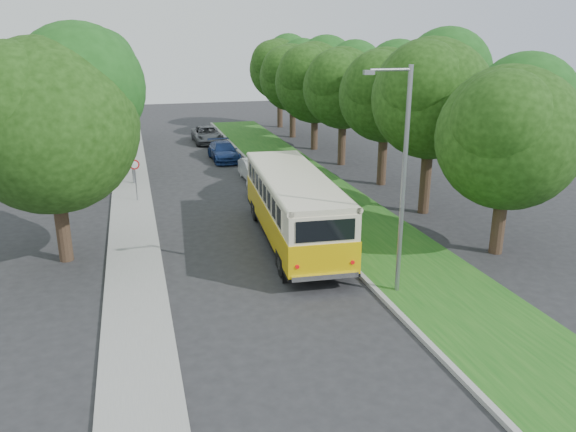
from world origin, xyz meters
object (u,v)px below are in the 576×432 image
object	(u,v)px
lamppost_near	(402,176)
vintage_bus	(294,209)
car_silver	(265,189)
lamppost_far	(127,119)
car_grey	(207,135)
car_blue	(224,151)
car_white	(255,170)

from	to	relation	value
lamppost_near	vintage_bus	size ratio (longest dim) A/B	0.74
lamppost_near	car_silver	world-z (taller)	lamppost_near
lamppost_far	car_grey	xyz separation A→B (m)	(6.44, 13.22, -3.42)
car_blue	lamppost_far	bearing A→B (deg)	-141.13
car_blue	car_grey	bearing A→B (deg)	90.13
lamppost_far	car_white	distance (m)	8.40
vintage_bus	car_white	size ratio (longest dim) A/B	2.62
vintage_bus	car_silver	world-z (taller)	vintage_bus
car_silver	car_grey	world-z (taller)	car_grey
car_silver	car_grey	bearing A→B (deg)	88.72
lamppost_near	vintage_bus	xyz separation A→B (m)	(-2.07, 5.97, -2.77)
lamppost_near	car_white	world-z (taller)	lamppost_near
car_silver	car_blue	size ratio (longest dim) A/B	0.81
car_silver	vintage_bus	bearing A→B (deg)	-96.33
car_white	car_blue	bearing A→B (deg)	97.11
lamppost_near	car_blue	xyz separation A→B (m)	(-2.26, 24.14, -3.69)
lamppost_far	car_blue	bearing A→B (deg)	40.29
lamppost_far	car_blue	xyz separation A→B (m)	(6.65, 5.64, -3.44)
car_blue	lamppost_near	bearing A→B (deg)	-86.08
car_blue	car_white	bearing A→B (deg)	-83.07
vintage_bus	car_silver	distance (m)	7.02
lamppost_near	car_white	xyz separation A→B (m)	(-1.29, 17.58, -3.69)
lamppost_far	car_white	xyz separation A→B (m)	(7.61, -0.92, -3.43)
car_white	car_grey	bearing A→B (deg)	93.48
lamppost_near	car_grey	xyz separation A→B (m)	(-2.46, 31.72, -3.67)
car_silver	car_white	bearing A→B (deg)	81.15
car_white	car_silver	bearing A→B (deg)	-96.58
car_silver	car_grey	xyz separation A→B (m)	(-0.73, 18.81, 0.05)
lamppost_near	car_blue	distance (m)	24.52
car_grey	car_silver	bearing A→B (deg)	-87.95
car_blue	car_grey	world-z (taller)	car_grey
car_silver	lamppost_near	bearing A→B (deg)	-85.87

